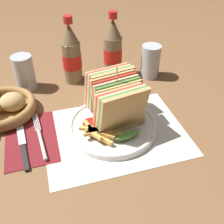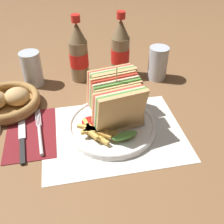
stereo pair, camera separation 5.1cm
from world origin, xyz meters
The scene contains 14 objects.
ground_plane centered at (0.00, 0.00, 0.00)m, with size 4.00×4.00×0.00m, color brown.
placemat centered at (0.00, -0.03, 0.00)m, with size 0.37×0.28×0.00m.
plate_main centered at (0.00, -0.01, 0.01)m, with size 0.24×0.24×0.02m.
club_sandwich centered at (0.01, 0.01, 0.08)m, with size 0.14×0.21×0.16m.
fries_pile centered at (-0.05, -0.05, 0.03)m, with size 0.10×0.09×0.02m.
ketchup_blob centered at (-0.06, -0.01, 0.03)m, with size 0.05×0.04×0.02m.
napkin centered at (-0.21, 0.01, 0.00)m, with size 0.13×0.20×0.00m.
fork centered at (-0.19, -0.01, 0.01)m, with size 0.03×0.18×0.01m.
knife centered at (-0.24, 0.00, 0.01)m, with size 0.03×0.22×0.00m.
coke_bottle_near centered at (-0.06, 0.26, 0.09)m, with size 0.06×0.06×0.22m.
coke_bottle_far centered at (0.08, 0.26, 0.09)m, with size 0.06×0.06×0.22m.
glass_near centered at (0.20, 0.22, 0.06)m, with size 0.06×0.06×0.11m.
glass_far centered at (-0.21, 0.26, 0.05)m, with size 0.06×0.06×0.11m.
bread_basket centered at (-0.28, 0.13, 0.02)m, with size 0.19×0.19×0.07m.
Camera 1 is at (-0.15, -0.52, 0.47)m, focal length 42.00 mm.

